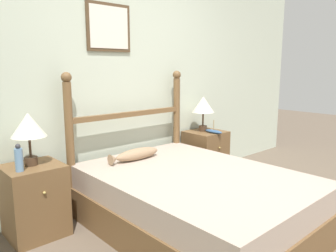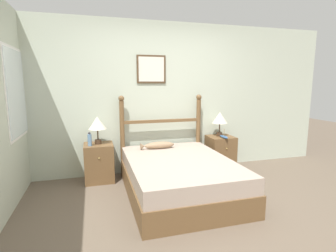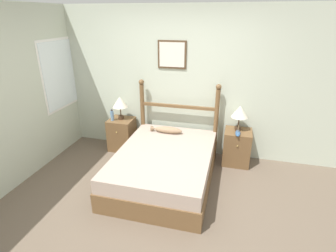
{
  "view_description": "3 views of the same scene",
  "coord_description": "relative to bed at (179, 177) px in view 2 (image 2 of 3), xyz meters",
  "views": [
    {
      "loc": [
        -1.95,
        -1.16,
        1.38
      ],
      "look_at": [
        0.08,
        1.08,
        0.83
      ],
      "focal_mm": 35.0,
      "sensor_mm": 36.0,
      "label": 1
    },
    {
      "loc": [
        -1.12,
        -2.66,
        1.55
      ],
      "look_at": [
        -0.02,
        1.13,
        0.89
      ],
      "focal_mm": 28.0,
      "sensor_mm": 36.0,
      "label": 2
    },
    {
      "loc": [
        0.92,
        -2.67,
        2.37
      ],
      "look_at": [
        -0.04,
        1.0,
        0.76
      ],
      "focal_mm": 28.0,
      "sensor_mm": 36.0,
      "label": 3
    }
  ],
  "objects": [
    {
      "name": "fish_pillow",
      "position": [
        -0.14,
        0.66,
        0.31
      ],
      "size": [
        0.55,
        0.13,
        0.11
      ],
      "color": "#997A5B",
      "rests_on": "bed"
    },
    {
      "name": "table_lamp_right",
      "position": [
        1.04,
        0.85,
        0.67
      ],
      "size": [
        0.27,
        0.27,
        0.43
      ],
      "color": "#422D1E",
      "rests_on": "nightstand_right"
    },
    {
      "name": "model_boat",
      "position": [
        1.04,
        0.68,
        0.37
      ],
      "size": [
        0.08,
        0.25,
        0.16
      ],
      "color": "#335684",
      "rests_on": "nightstand_right"
    },
    {
      "name": "bed",
      "position": [
        0.0,
        0.0,
        0.0
      ],
      "size": [
        1.41,
        1.94,
        0.5
      ],
      "color": "brown",
      "rests_on": "ground_plane"
    },
    {
      "name": "bottle",
      "position": [
        -1.18,
        0.72,
        0.45
      ],
      "size": [
        0.06,
        0.06,
        0.22
      ],
      "color": "#668CB2",
      "rests_on": "nightstand_left"
    },
    {
      "name": "wall_back",
      "position": [
        0.0,
        1.08,
        1.03
      ],
      "size": [
        6.4,
        0.08,
        2.55
      ],
      "color": "beige",
      "rests_on": "ground_plane"
    },
    {
      "name": "nightstand_left",
      "position": [
        -1.06,
        0.81,
        0.05
      ],
      "size": [
        0.44,
        0.45,
        0.6
      ],
      "color": "brown",
      "rests_on": "ground_plane"
    },
    {
      "name": "ground_plane",
      "position": [
        0.0,
        -0.65,
        -0.25
      ],
      "size": [
        16.0,
        16.0,
        0.0
      ],
      "primitive_type": "plane",
      "color": "brown"
    },
    {
      "name": "headboard",
      "position": [
        0.0,
        0.93,
        0.49
      ],
      "size": [
        1.43,
        0.09,
        1.34
      ],
      "color": "brown",
      "rests_on": "ground_plane"
    },
    {
      "name": "table_lamp_left",
      "position": [
        -1.06,
        0.82,
        0.67
      ],
      "size": [
        0.27,
        0.27,
        0.43
      ],
      "color": "#422D1E",
      "rests_on": "nightstand_left"
    },
    {
      "name": "nightstand_right",
      "position": [
        1.06,
        0.81,
        0.05
      ],
      "size": [
        0.44,
        0.45,
        0.6
      ],
      "color": "brown",
      "rests_on": "ground_plane"
    }
  ]
}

